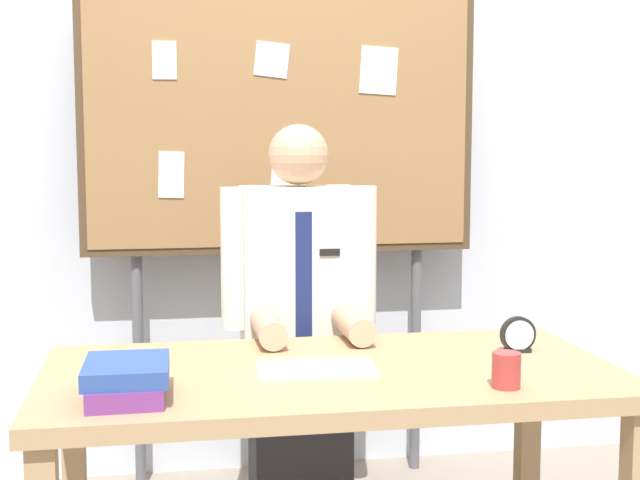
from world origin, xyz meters
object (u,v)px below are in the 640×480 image
object	(u,v)px
person	(299,344)
open_notebook	(316,368)
desk	(331,398)
book_stack	(126,379)
desk_clock	(518,336)
coffee_mug	(506,370)
bulletin_board	(281,128)

from	to	relation	value
person	open_notebook	distance (m)	0.63
desk	open_notebook	xyz separation A→B (m)	(-0.05, -0.02, 0.09)
desk	book_stack	bearing A→B (deg)	-160.39
desk_clock	coffee_mug	xyz separation A→B (m)	(-0.19, -0.37, -0.00)
desk	book_stack	size ratio (longest dim) A/B	5.52
bulletin_board	desk_clock	distance (m)	1.33
bulletin_board	desk_clock	size ratio (longest dim) A/B	17.90
bulletin_board	book_stack	distance (m)	1.55
desk	open_notebook	bearing A→B (deg)	-156.99
open_notebook	desk_clock	world-z (taller)	desk_clock
open_notebook	bulletin_board	bearing A→B (deg)	87.56
person	open_notebook	bearing A→B (deg)	-94.29
coffee_mug	desk_clock	bearing A→B (deg)	63.38
desk_clock	person	bearing A→B (deg)	139.36
open_notebook	desk_clock	xyz separation A→B (m)	(0.65, 0.11, 0.04)
bulletin_board	book_stack	size ratio (longest dim) A/B	6.72
book_stack	desk_clock	world-z (taller)	desk_clock
desk_clock	coffee_mug	distance (m)	0.42
desk	open_notebook	size ratio (longest dim) A/B	4.91
open_notebook	coffee_mug	distance (m)	0.53
desk	open_notebook	distance (m)	0.11
bulletin_board	desk_clock	world-z (taller)	bulletin_board
person	bulletin_board	bearing A→B (deg)	90.01
desk	desk_clock	world-z (taller)	desk_clock
desk	desk_clock	xyz separation A→B (m)	(0.60, 0.09, 0.14)
desk_clock	book_stack	bearing A→B (deg)	-165.98
open_notebook	desk_clock	distance (m)	0.66
bulletin_board	desk_clock	bearing A→B (deg)	-58.73
coffee_mug	bulletin_board	bearing A→B (deg)	106.98
desk	person	size ratio (longest dim) A/B	1.13
book_stack	desk	bearing A→B (deg)	19.61
person	desk_clock	bearing A→B (deg)	-40.64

